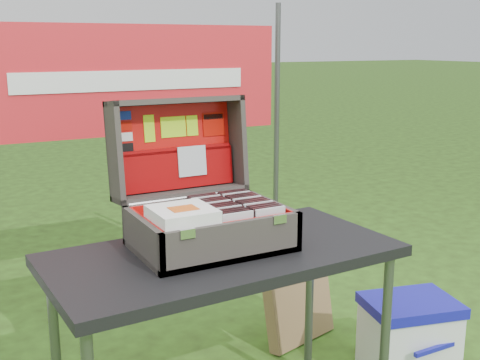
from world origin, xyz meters
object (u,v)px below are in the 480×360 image
table (224,349)px  suitcase (203,175)px  cardboard_box (298,299)px  cooler (409,336)px

table → suitcase: size_ratio=2.28×
table → cardboard_box: table is taller
cooler → suitcase: bearing=-169.9°
suitcase → cardboard_box: 1.17m
suitcase → cooler: (0.99, -0.06, -0.84)m
suitcase → cooler: bearing=-3.5°
cooler → cardboard_box: (-0.27, 0.50, 0.04)m
table → cooler: bearing=0.2°
table → cardboard_box: size_ratio=2.78×
table → cooler: 0.99m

